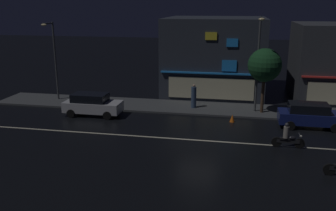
% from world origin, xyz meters
% --- Properties ---
extents(ground_plane, '(140.00, 140.00, 0.00)m').
position_xyz_m(ground_plane, '(0.00, 0.00, 0.00)').
color(ground_plane, black).
extents(lane_divider_stripe, '(33.83, 0.16, 0.01)m').
position_xyz_m(lane_divider_stripe, '(0.00, 0.00, 0.01)').
color(lane_divider_stripe, beige).
rests_on(lane_divider_stripe, ground).
extents(sidewalk_far, '(35.61, 3.80, 0.14)m').
position_xyz_m(sidewalk_far, '(0.00, 7.10, 0.07)').
color(sidewalk_far, '#424447').
rests_on(sidewalk_far, ground).
extents(storefront_left_block, '(8.97, 8.88, 6.99)m').
position_xyz_m(storefront_left_block, '(0.00, 13.35, 3.49)').
color(storefront_left_block, '#2D333D').
rests_on(storefront_left_block, ground).
extents(streetlamp_west, '(0.44, 1.64, 6.60)m').
position_xyz_m(streetlamp_west, '(-13.14, 7.22, 4.07)').
color(streetlamp_west, '#47494C').
rests_on(streetlamp_west, sidewalk_far).
extents(streetlamp_mid, '(0.44, 1.64, 7.19)m').
position_xyz_m(streetlamp_mid, '(3.63, 6.60, 4.38)').
color(streetlamp_mid, '#47494C').
rests_on(streetlamp_mid, sidewalk_far).
extents(pedestrian_on_sidewalk, '(0.41, 0.41, 1.90)m').
position_xyz_m(pedestrian_on_sidewalk, '(-1.17, 6.92, 1.02)').
color(pedestrian_on_sidewalk, '#334766').
rests_on(pedestrian_on_sidewalk, sidewalk_far).
extents(street_tree, '(2.49, 2.49, 4.90)m').
position_xyz_m(street_tree, '(4.13, 6.57, 3.77)').
color(street_tree, '#473323').
rests_on(street_tree, sidewalk_far).
extents(parked_car_near_kerb, '(4.30, 1.98, 1.67)m').
position_xyz_m(parked_car_near_kerb, '(-8.49, 3.83, 0.87)').
color(parked_car_near_kerb, silver).
rests_on(parked_car_near_kerb, ground).
extents(parked_car_trailing, '(4.30, 1.98, 1.67)m').
position_xyz_m(parked_car_trailing, '(7.19, 3.99, 0.87)').
color(parked_car_trailing, navy).
rests_on(parked_car_trailing, ground).
extents(motorcycle_lead, '(1.90, 0.60, 1.52)m').
position_xyz_m(motorcycle_lead, '(5.25, -0.18, 0.63)').
color(motorcycle_lead, black).
rests_on(motorcycle_lead, ground).
extents(traffic_cone, '(0.36, 0.36, 0.55)m').
position_xyz_m(traffic_cone, '(1.97, 4.15, 0.28)').
color(traffic_cone, orange).
rests_on(traffic_cone, ground).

